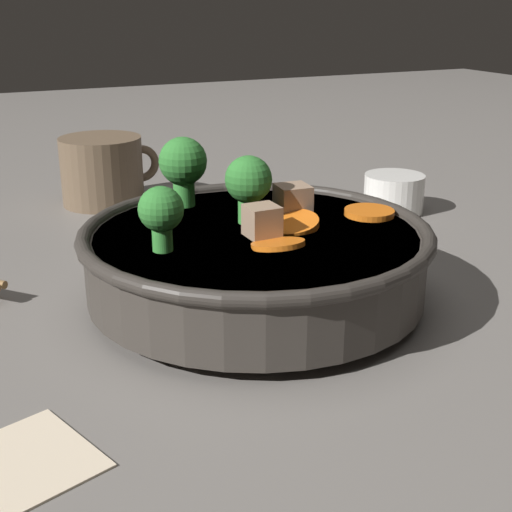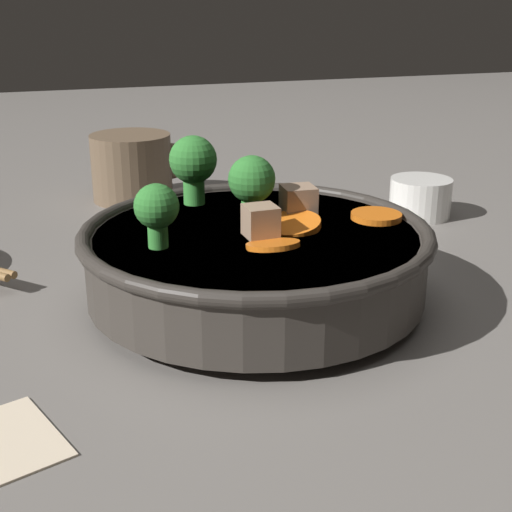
# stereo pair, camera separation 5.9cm
# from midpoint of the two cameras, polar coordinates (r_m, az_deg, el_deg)

# --- Properties ---
(ground_plane) EXTENTS (3.00, 3.00, 0.00)m
(ground_plane) POSITION_cam_midpoint_polar(r_m,az_deg,el_deg) (0.60, 2.79, -3.74)
(ground_plane) COLOR slate
(stirfry_bowl) EXTENTS (0.29, 0.29, 0.13)m
(stirfry_bowl) POSITION_cam_midpoint_polar(r_m,az_deg,el_deg) (0.59, 2.78, 0.21)
(stirfry_bowl) COLOR #38332D
(stirfry_bowl) RESTS_ON ground_plane
(tea_cup) EXTENTS (0.07, 0.07, 0.05)m
(tea_cup) POSITION_cam_midpoint_polar(r_m,az_deg,el_deg) (0.86, 14.95, 4.54)
(tea_cup) COLOR white
(tea_cup) RESTS_ON ground_plane
(dark_mug) EXTENTS (0.12, 0.10, 0.08)m
(dark_mug) POSITION_cam_midpoint_polar(r_m,az_deg,el_deg) (0.90, -8.01, 7.04)
(dark_mug) COLOR brown
(dark_mug) RESTS_ON ground_plane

